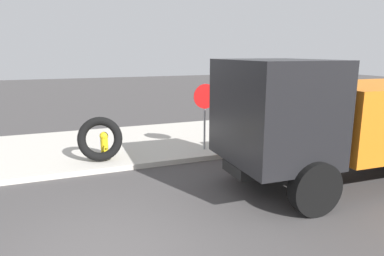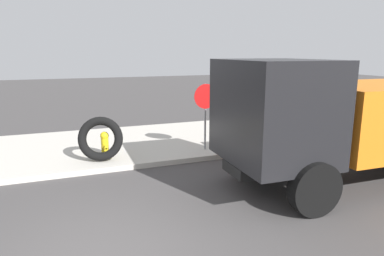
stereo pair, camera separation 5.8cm
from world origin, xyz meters
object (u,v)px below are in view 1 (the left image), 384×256
object	(u,v)px
fire_hydrant	(104,144)
dump_truck_orange	(356,117)
loose_tire	(100,139)
stop_sign	(205,104)

from	to	relation	value
fire_hydrant	dump_truck_orange	bearing A→B (deg)	-33.88
fire_hydrant	loose_tire	bearing A→B (deg)	-121.92
loose_tire	stop_sign	size ratio (longest dim) A/B	0.60
fire_hydrant	stop_sign	xyz separation A→B (m)	(3.06, -0.22, 1.01)
fire_hydrant	stop_sign	world-z (taller)	stop_sign
fire_hydrant	stop_sign	size ratio (longest dim) A/B	0.38
fire_hydrant	dump_truck_orange	size ratio (longest dim) A/B	0.11
fire_hydrant	loose_tire	distance (m)	0.34
fire_hydrant	dump_truck_orange	world-z (taller)	dump_truck_orange
fire_hydrant	stop_sign	distance (m)	3.23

